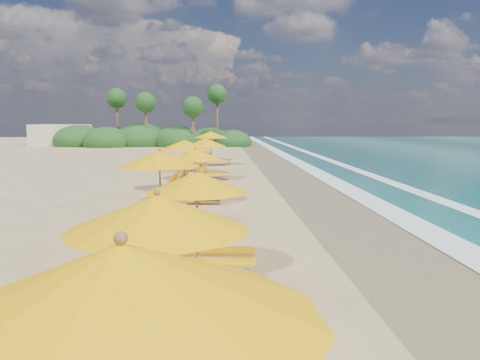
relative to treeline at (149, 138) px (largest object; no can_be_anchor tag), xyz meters
The scene contains 13 objects.
ground 46.60m from the treeline, 77.68° to the right, with size 160.00×160.00×0.00m, color tan.
wet_sand 47.61m from the treeline, 72.97° to the right, with size 4.00×160.00×0.01m, color olive.
surf_foam 48.47m from the treeline, 69.92° to the right, with size 4.00×160.00×0.01m.
station_2 57.09m from the treeline, 81.36° to the right, with size 3.03×2.92×2.45m.
station_3 53.00m from the treeline, 80.36° to the right, with size 2.48×2.29×2.29m.
station_4 48.73m from the treeline, 81.04° to the right, with size 2.77×2.58×2.50m.
station_5 44.11m from the treeline, 79.04° to the right, with size 2.56×2.41×2.25m.
station_6 40.66m from the treeline, 79.08° to the right, with size 3.25×3.22×2.48m.
station_7 36.72m from the treeline, 76.44° to the right, with size 2.98×2.89×2.41m.
station_8 32.06m from the treeline, 76.95° to the right, with size 2.24×2.07×2.08m.
station_9 28.37m from the treeline, 71.94° to the right, with size 3.13×2.99×2.61m.
treeline is the anchor object (origin of this frame).
beach_building 12.32m from the treeline, 168.35° to the left, with size 7.00×5.00×2.80m, color beige.
Camera 1 is at (-0.74, -16.94, 3.33)m, focal length 35.53 mm.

